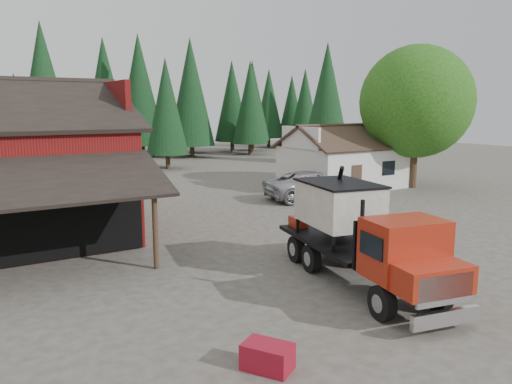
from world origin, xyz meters
TOP-DOWN VIEW (x-y plane):
  - ground at (0.00, 0.00)m, footprint 120.00×120.00m
  - farmhouse at (13.00, 13.00)m, footprint 8.60×6.42m
  - deciduous_tree at (17.01, 9.97)m, footprint 8.00×8.00m
  - conifer_backdrop at (0.00, 42.00)m, footprint 76.00×16.00m
  - near_pine_b at (6.00, 30.00)m, footprint 3.96×3.96m
  - near_pine_c at (22.00, 26.00)m, footprint 4.84×4.84m
  - near_pine_d at (-4.00, 34.00)m, footprint 5.28×5.28m
  - feed_truck at (-0.39, -2.95)m, footprint 3.81×8.59m
  - silver_car at (8.00, 10.00)m, footprint 6.99×4.21m
  - equip_box at (-6.00, -6.00)m, footprint 1.17×1.30m

SIDE VIEW (x-z plane):
  - ground at x=0.00m, z-range 0.00..0.00m
  - conifer_backdrop at x=0.00m, z-range -8.00..8.00m
  - equip_box at x=-6.00m, z-range 0.00..0.60m
  - silver_car at x=8.00m, z-range 0.00..1.82m
  - farmhouse at x=13.00m, z-range -0.66..3.99m
  - feed_truck at x=-0.39m, z-range -0.12..3.63m
  - near_pine_b at x=6.00m, z-range 0.69..11.09m
  - deciduous_tree at x=17.01m, z-range 0.81..11.01m
  - near_pine_c at x=22.00m, z-range 0.69..13.09m
  - near_pine_d at x=-4.00m, z-range 0.69..14.09m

